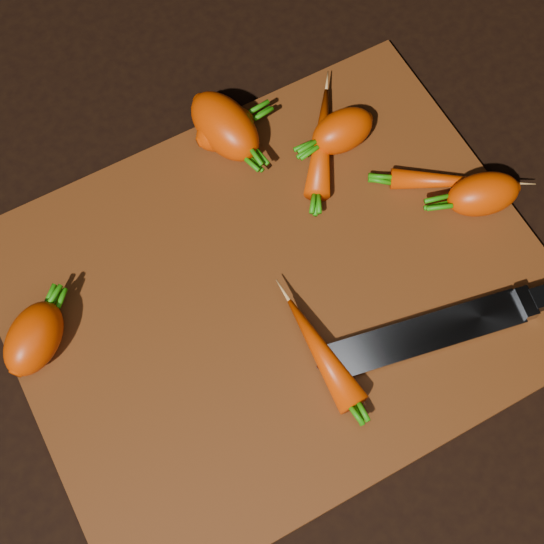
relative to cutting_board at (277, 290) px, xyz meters
name	(u,v)px	position (x,y,z in m)	size (l,w,h in m)	color
ground	(277,294)	(0.00, 0.00, -0.01)	(2.00, 2.00, 0.01)	black
cutting_board	(277,290)	(0.00, 0.00, 0.00)	(0.50, 0.40, 0.01)	#4D250D
carrot_0	(34,338)	(-0.22, 0.05, 0.03)	(0.07, 0.05, 0.05)	#CD3500
carrot_1	(225,126)	(0.03, 0.17, 0.03)	(0.09, 0.05, 0.05)	#CD3500
carrot_2	(342,131)	(0.14, 0.11, 0.03)	(0.07, 0.04, 0.04)	#CD3500
carrot_3	(225,129)	(0.03, 0.17, 0.03)	(0.06, 0.04, 0.04)	#CD3500
carrot_4	(483,194)	(0.22, -0.02, 0.03)	(0.07, 0.04, 0.04)	#CD3500
carrot_5	(322,141)	(0.11, 0.11, 0.02)	(0.13, 0.03, 0.03)	#CD3500
carrot_6	(451,181)	(0.21, 0.01, 0.02)	(0.12, 0.02, 0.02)	#CD3500
carrot_7	(321,352)	(0.00, -0.08, 0.02)	(0.11, 0.03, 0.03)	#CD3500
knife	(443,329)	(0.11, -0.11, 0.01)	(0.32, 0.09, 0.02)	gray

